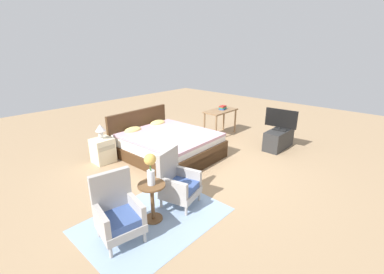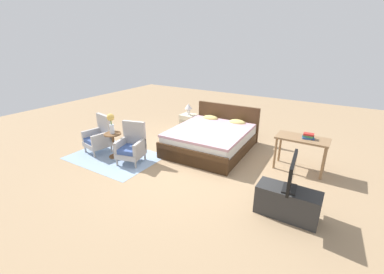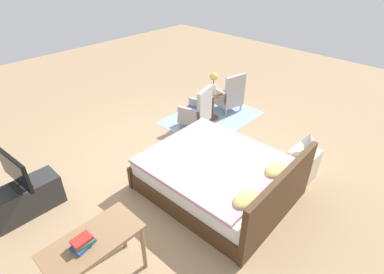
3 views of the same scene
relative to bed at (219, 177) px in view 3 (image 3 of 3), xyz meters
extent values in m
plane|color=#A38460|center=(0.02, -0.96, -0.30)|extent=(16.00, 16.00, 0.00)
cube|color=#8EA8C6|center=(-1.77, -1.67, -0.29)|extent=(2.10, 1.50, 0.01)
cube|color=#472D19|center=(0.00, -0.05, -0.16)|extent=(1.84, 2.25, 0.28)
cube|color=white|center=(0.00, -0.05, 0.10)|extent=(1.77, 2.16, 0.24)
cube|color=#CC9EAD|center=(0.00, -0.13, 0.25)|extent=(1.82, 1.98, 0.06)
cube|color=#472D19|center=(-0.03, 1.01, 0.18)|extent=(1.81, 0.14, 0.96)
cube|color=#472D19|center=(0.04, -1.11, -0.10)|extent=(1.81, 0.12, 0.40)
ellipsoid|color=#DBC670|center=(-0.42, 0.71, 0.29)|extent=(0.45, 0.30, 0.14)
ellipsoid|color=#DBC670|center=(0.37, 0.73, 0.29)|extent=(0.45, 0.30, 0.14)
cylinder|color=#ADA8A3|center=(-2.60, -1.85, -0.21)|extent=(0.04, 0.04, 0.16)
cylinder|color=#ADA8A3|center=(-2.15, -1.94, -0.21)|extent=(0.04, 0.04, 0.16)
cylinder|color=#ADA8A3|center=(-2.51, -1.40, -0.21)|extent=(0.04, 0.04, 0.16)
cylinder|color=#ADA8A3|center=(-2.06, -1.49, -0.21)|extent=(0.04, 0.04, 0.16)
cube|color=#ADA8A3|center=(-2.33, -1.67, -0.07)|extent=(0.63, 0.63, 0.12)
cube|color=#3D5693|center=(-2.33, -1.67, 0.04)|extent=(0.58, 0.58, 0.10)
cube|color=#ADA8A3|center=(-2.29, -1.44, 0.31)|extent=(0.55, 0.18, 0.64)
cube|color=#ADA8A3|center=(-2.56, -1.62, 0.12)|extent=(0.17, 0.52, 0.26)
cube|color=#ADA8A3|center=(-2.10, -1.71, 0.12)|extent=(0.17, 0.52, 0.26)
cylinder|color=#ADA8A3|center=(-1.36, -1.95, -0.21)|extent=(0.04, 0.04, 0.16)
cylinder|color=#ADA8A3|center=(-0.92, -1.83, -0.21)|extent=(0.04, 0.04, 0.16)
cylinder|color=#ADA8A3|center=(-1.48, -1.51, -0.21)|extent=(0.04, 0.04, 0.16)
cylinder|color=#ADA8A3|center=(-1.04, -1.39, -0.21)|extent=(0.04, 0.04, 0.16)
cube|color=#ADA8A3|center=(-1.20, -1.67, -0.07)|extent=(0.66, 0.66, 0.12)
cube|color=#3D5693|center=(-1.20, -1.67, 0.04)|extent=(0.61, 0.61, 0.10)
cube|color=#ADA8A3|center=(-1.26, -1.45, 0.31)|extent=(0.54, 0.22, 0.64)
cube|color=#ADA8A3|center=(-1.43, -1.73, 0.12)|extent=(0.20, 0.51, 0.26)
cube|color=#ADA8A3|center=(-0.97, -1.61, 0.12)|extent=(0.20, 0.51, 0.26)
cylinder|color=brown|center=(-1.77, -1.65, -0.28)|extent=(0.28, 0.28, 0.03)
cylinder|color=brown|center=(-1.77, -1.65, 0.00)|extent=(0.06, 0.06, 0.55)
cylinder|color=brown|center=(-1.77, -1.65, 0.29)|extent=(0.40, 0.40, 0.02)
cylinder|color=silver|center=(-1.77, -1.65, 0.41)|extent=(0.11, 0.11, 0.22)
cylinder|color=#477538|center=(-1.77, -1.65, 0.57)|extent=(0.02, 0.02, 0.10)
sphere|color=#E0B251|center=(-1.77, -1.65, 0.70)|extent=(0.17, 0.17, 0.17)
cube|color=beige|center=(-1.20, 0.78, -0.02)|extent=(0.44, 0.40, 0.56)
cube|color=#B3AB8E|center=(-1.20, 0.57, 0.09)|extent=(0.37, 0.01, 0.09)
cylinder|color=silver|center=(-1.20, 0.78, 0.27)|extent=(0.13, 0.13, 0.02)
ellipsoid|color=silver|center=(-1.20, 0.78, 0.36)|extent=(0.11, 0.11, 0.16)
cone|color=silver|center=(-1.20, 0.78, 0.51)|extent=(0.22, 0.22, 0.15)
cube|color=#2D2D2D|center=(2.26, -1.75, -0.06)|extent=(0.96, 0.40, 0.48)
cube|color=black|center=(2.26, -1.75, 0.20)|extent=(0.23, 0.34, 0.03)
cylinder|color=black|center=(2.26, -1.75, 0.24)|extent=(0.04, 0.04, 0.05)
cube|color=black|center=(2.26, -1.75, 0.49)|extent=(0.12, 0.78, 0.45)
cube|color=black|center=(2.29, -1.75, 0.49)|extent=(0.08, 0.72, 0.41)
cylinder|color=#8E6B47|center=(1.65, -0.22, 0.05)|extent=(0.05, 0.05, 0.70)
cylinder|color=#8E6B47|center=(1.65, 0.20, 0.05)|extent=(0.05, 0.05, 0.70)
cube|color=#8E6B47|center=(2.12, -0.01, 0.42)|extent=(1.04, 0.52, 0.04)
cube|color=#284C8E|center=(2.22, 0.00, 0.46)|extent=(0.25, 0.20, 0.04)
cube|color=#337A47|center=(2.22, 0.00, 0.50)|extent=(0.20, 0.16, 0.04)
cube|color=#AD2823|center=(2.22, 0.00, 0.54)|extent=(0.20, 0.14, 0.04)
camera|label=1|loc=(-3.77, -4.27, 2.17)|focal=24.00mm
camera|label=2|loc=(2.77, -5.46, 2.37)|focal=24.00mm
camera|label=3|loc=(2.87, 2.17, 3.04)|focal=28.00mm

